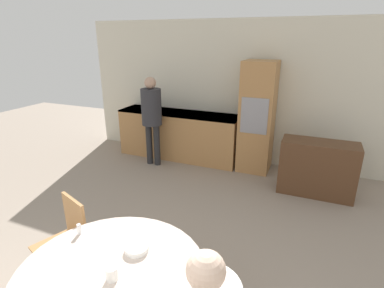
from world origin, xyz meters
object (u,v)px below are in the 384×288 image
Objects in this scene: sideboard at (317,168)px; bowl_centre at (137,248)px; chair_far_left at (67,238)px; oven_unit at (257,118)px; cup at (112,273)px; person_standing at (152,112)px.

sideboard reaches higher than bowl_centre.
bowl_centre is (0.88, -0.16, 0.28)m from chair_far_left.
oven_unit reaches higher than sideboard.
chair_far_left reaches higher than cup.
bowl_centre is at bearing -62.10° from person_standing.
person_standing is (-0.72, 2.86, 0.50)m from chair_far_left.
bowl_centre is (-0.00, 0.31, -0.03)m from cup.
oven_unit reaches higher than chair_far_left.
bowl_centre is (-0.20, -3.55, -0.18)m from oven_unit.
oven_unit is 3.56m from bowl_centre.
chair_far_left reaches higher than bowl_centre.
chair_far_left is (-1.08, -3.39, -0.46)m from oven_unit.
sideboard is 3.25m from bowl_centre.
chair_far_left is 0.94m from bowl_centre.
cup reaches higher than bowl_centre.
cup is at bearing -110.83° from sideboard.
oven_unit reaches higher than cup.
person_standing is at bearing 115.74° from cup.
oven_unit is at bearing 151.60° from sideboard.
cup is at bearing -89.12° from bowl_centre.
person_standing is 17.15× the size of cup.
oven_unit is 3.87m from cup.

